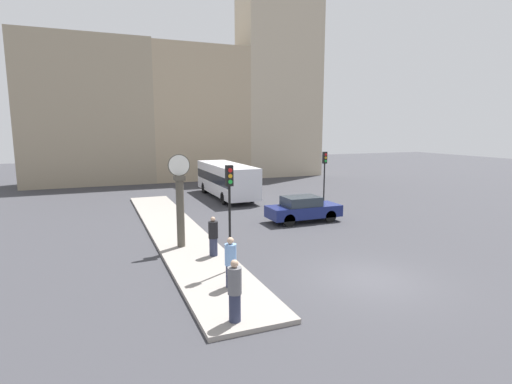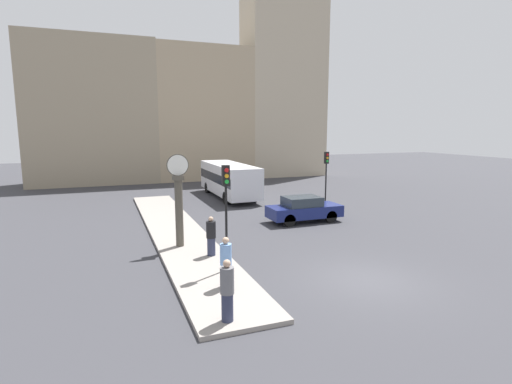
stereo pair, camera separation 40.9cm
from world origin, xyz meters
name	(u,v)px [view 1 (the left image)]	position (x,y,z in m)	size (l,w,h in m)	color
ground_plane	(371,279)	(0.00, 0.00, 0.00)	(120.00, 120.00, 0.00)	#38383D
sidewalk_corner	(176,232)	(-5.28, 9.04, 0.07)	(2.68, 22.08, 0.15)	gray
building_row	(195,103)	(1.20, 31.06, 7.98)	(30.71, 5.00, 19.79)	gray
sedan_car	(303,209)	(2.09, 8.89, 0.76)	(4.30, 1.72, 1.50)	navy
bus_distant	(226,178)	(0.52, 18.45, 1.51)	(2.44, 8.70, 2.63)	silver
traffic_light_near	(229,196)	(-4.54, 2.44, 2.97)	(0.26, 0.24, 3.94)	black
traffic_light_far	(325,169)	(4.79, 11.00, 2.79)	(0.26, 0.24, 3.91)	black
street_clock	(180,203)	(-5.61, 6.17, 2.15)	(0.97, 0.46, 4.14)	#4C473D
pedestrian_grey_jacket	(235,291)	(-5.69, -1.41, 1.02)	(0.39, 0.39, 1.76)	#2D334C
pedestrian_black_jacket	(213,237)	(-4.63, 4.35, 0.97)	(0.40, 0.40, 1.66)	#2D334C
pedestrian_blue_stripe	(231,262)	(-5.03, 0.92, 1.00)	(0.39, 0.39, 1.71)	#2D334C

